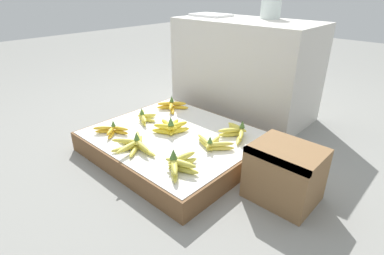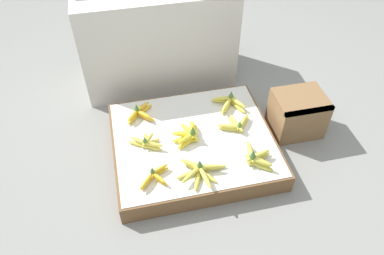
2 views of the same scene
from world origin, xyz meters
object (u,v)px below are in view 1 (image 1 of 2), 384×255
object	(u,v)px
banana_bunch_front_midleft	(134,145)
banana_bunch_back_midright	(236,132)
banana_bunch_front_left	(112,130)
banana_bunch_middle_left	(144,117)
wooden_crate	(284,174)
banana_bunch_middle_midleft	(171,128)
glass_jar	(271,5)
banana_bunch_middle_midright	(213,144)
foam_tray_white	(211,15)
banana_bunch_front_midright	(179,164)
banana_bunch_back_left	(172,106)

from	to	relation	value
banana_bunch_front_midleft	banana_bunch_back_midright	size ratio (longest dim) A/B	1.45
banana_bunch_back_midright	banana_bunch_front_left	bearing A→B (deg)	-139.38
banana_bunch_middle_left	wooden_crate	bearing A→B (deg)	2.99
banana_bunch_middle_midleft	banana_bunch_back_midright	xyz separation A→B (m)	(0.32, 0.22, -0.00)
banana_bunch_front_left	banana_bunch_middle_midleft	xyz separation A→B (m)	(0.24, 0.25, 0.01)
banana_bunch_middle_left	banana_bunch_back_midright	size ratio (longest dim) A/B	1.00
banana_bunch_front_midleft	glass_jar	size ratio (longest dim) A/B	1.59
wooden_crate	banana_bunch_back_midright	bearing A→B (deg)	156.31
banana_bunch_middle_midright	foam_tray_white	size ratio (longest dim) A/B	0.80
banana_bunch_front_midleft	banana_bunch_middle_left	xyz separation A→B (m)	(-0.25, 0.27, -0.00)
banana_bunch_back_midright	glass_jar	bearing A→B (deg)	110.43
banana_bunch_front_midright	banana_bunch_middle_midright	world-z (taller)	banana_bunch_front_midright
wooden_crate	banana_bunch_front_left	world-z (taller)	wooden_crate
banana_bunch_middle_left	banana_bunch_middle_midleft	xyz separation A→B (m)	(0.25, -0.00, 0.01)
banana_bunch_middle_midleft	foam_tray_white	world-z (taller)	foam_tray_white
banana_bunch_middle_midleft	foam_tray_white	bearing A→B (deg)	115.39
banana_bunch_front_left	banana_bunch_middle_midleft	size ratio (longest dim) A/B	0.95
banana_bunch_middle_left	banana_bunch_back_left	bearing A→B (deg)	91.17
glass_jar	foam_tray_white	size ratio (longest dim) A/B	0.64
banana_bunch_middle_left	banana_bunch_middle_midleft	distance (m)	0.25
wooden_crate	banana_bunch_back_left	bearing A→B (deg)	168.13
wooden_crate	banana_bunch_middle_midright	xyz separation A→B (m)	(-0.41, -0.03, 0.01)
banana_bunch_front_midright	glass_jar	distance (m)	1.41
banana_bunch_front_midright	banana_bunch_back_midright	xyz separation A→B (m)	(-0.01, 0.48, -0.00)
banana_bunch_front_midleft	banana_bunch_middle_midright	world-z (taller)	banana_bunch_front_midleft
wooden_crate	banana_bunch_middle_left	distance (m)	0.96
banana_bunch_back_left	glass_jar	xyz separation A→B (m)	(0.29, 0.72, 0.64)
banana_bunch_front_left	glass_jar	world-z (taller)	glass_jar
banana_bunch_front_midright	glass_jar	size ratio (longest dim) A/B	1.24
wooden_crate	banana_bunch_middle_midleft	size ratio (longest dim) A/B	1.61
banana_bunch_front_midleft	banana_bunch_back_midright	bearing A→B (deg)	57.51
banana_bunch_front_midleft	banana_bunch_back_left	size ratio (longest dim) A/B	1.58
banana_bunch_front_midright	banana_bunch_back_midright	distance (m)	0.48
banana_bunch_front_left	banana_bunch_back_left	world-z (taller)	banana_bunch_back_left
wooden_crate	foam_tray_white	size ratio (longest dim) A/B	1.07
banana_bunch_front_midleft	banana_bunch_middle_midleft	xyz separation A→B (m)	(-0.00, 0.27, 0.01)
banana_bunch_front_midleft	banana_bunch_middle_midleft	world-z (taller)	banana_bunch_middle_midleft
wooden_crate	glass_jar	size ratio (longest dim) A/B	1.67
banana_bunch_front_left	banana_bunch_middle_left	world-z (taller)	banana_bunch_middle_left
foam_tray_white	banana_bunch_front_midright	bearing A→B (deg)	-56.36
wooden_crate	banana_bunch_front_midleft	size ratio (longest dim) A/B	1.05
banana_bunch_front_midleft	banana_bunch_back_midright	world-z (taller)	banana_bunch_back_midright
wooden_crate	banana_bunch_back_left	xyz separation A→B (m)	(-0.97, 0.20, 0.02)
banana_bunch_middle_midleft	banana_bunch_back_midright	world-z (taller)	banana_bunch_middle_midleft
banana_bunch_back_left	foam_tray_white	bearing A→B (deg)	103.26
banana_bunch_front_midright	banana_bunch_middle_midleft	size ratio (longest dim) A/B	1.19
wooden_crate	banana_bunch_front_midright	world-z (taller)	wooden_crate
banana_bunch_back_midright	banana_bunch_back_left	bearing A→B (deg)	177.05
banana_bunch_front_midright	banana_bunch_middle_midright	xyz separation A→B (m)	(-0.02, 0.28, -0.01)
banana_bunch_middle_midleft	glass_jar	bearing A→B (deg)	87.83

